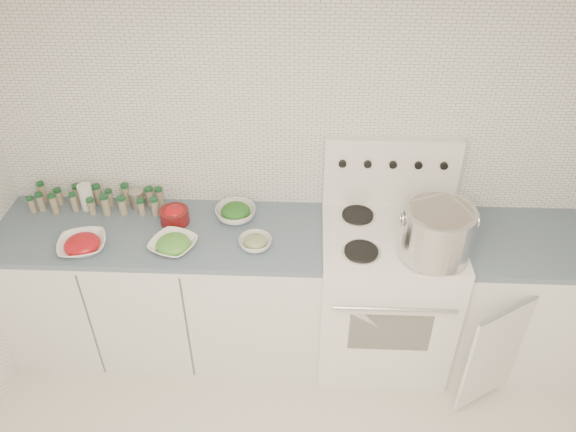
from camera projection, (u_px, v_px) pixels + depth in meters
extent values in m
cube|color=white|center=(307.00, 151.00, 3.16)|extent=(3.50, 0.02, 2.50)
cube|color=white|center=(168.00, 291.00, 3.43)|extent=(1.85, 0.62, 0.86)
cube|color=#4D6074|center=(158.00, 233.00, 3.16)|extent=(1.85, 0.62, 0.03)
cube|color=white|center=(383.00, 296.00, 3.35)|extent=(0.76, 0.65, 0.92)
cube|color=black|center=(390.00, 332.00, 3.08)|extent=(0.45, 0.01, 0.28)
cylinder|color=silver|center=(395.00, 309.00, 2.91)|extent=(0.65, 0.02, 0.02)
cube|color=white|center=(392.00, 235.00, 3.08)|extent=(0.76, 0.65, 0.01)
cube|color=white|center=(391.00, 172.00, 3.18)|extent=(0.76, 0.06, 0.43)
cylinder|color=silver|center=(361.00, 252.00, 2.95)|extent=(0.21, 0.21, 0.01)
cylinder|color=black|center=(361.00, 251.00, 2.94)|extent=(0.18, 0.18, 0.01)
cylinder|color=silver|center=(430.00, 254.00, 2.94)|extent=(0.21, 0.21, 0.01)
cylinder|color=black|center=(430.00, 253.00, 2.93)|extent=(0.18, 0.18, 0.01)
cylinder|color=silver|center=(358.00, 215.00, 3.20)|extent=(0.21, 0.21, 0.01)
cylinder|color=black|center=(358.00, 215.00, 3.20)|extent=(0.18, 0.18, 0.01)
cylinder|color=silver|center=(421.00, 217.00, 3.19)|extent=(0.21, 0.21, 0.01)
cylinder|color=black|center=(421.00, 216.00, 3.19)|extent=(0.18, 0.18, 0.01)
cylinder|color=black|center=(342.00, 163.00, 3.12)|extent=(0.04, 0.02, 0.04)
cylinder|color=black|center=(368.00, 164.00, 3.11)|extent=(0.04, 0.02, 0.04)
cylinder|color=black|center=(393.00, 164.00, 3.11)|extent=(0.04, 0.02, 0.04)
cylinder|color=black|center=(418.00, 165.00, 3.10)|extent=(0.04, 0.02, 0.04)
cylinder|color=black|center=(444.00, 166.00, 3.10)|extent=(0.04, 0.02, 0.04)
cube|color=white|center=(521.00, 301.00, 3.36)|extent=(0.89, 0.62, 0.86)
cube|color=#4D6074|center=(541.00, 243.00, 3.09)|extent=(0.89, 0.62, 0.03)
cube|color=white|center=(494.00, 355.00, 3.03)|extent=(0.35, 0.23, 0.70)
cylinder|color=silver|center=(437.00, 232.00, 2.84)|extent=(0.36, 0.36, 0.28)
cylinder|color=orange|center=(441.00, 213.00, 2.77)|extent=(0.32, 0.32, 0.03)
torus|color=silver|center=(402.00, 218.00, 2.80)|extent=(0.01, 0.09, 0.09)
torus|color=silver|center=(477.00, 220.00, 2.79)|extent=(0.01, 0.09, 0.09)
imported|color=white|center=(82.00, 245.00, 3.00)|extent=(0.31, 0.31, 0.06)
ellipsoid|color=red|center=(82.00, 243.00, 2.99)|extent=(0.18, 0.18, 0.08)
imported|color=white|center=(173.00, 245.00, 3.00)|extent=(0.31, 0.31, 0.06)
ellipsoid|color=#388E2E|center=(173.00, 243.00, 2.99)|extent=(0.17, 0.17, 0.08)
imported|color=white|center=(236.00, 213.00, 3.22)|extent=(0.30, 0.30, 0.07)
ellipsoid|color=#1D5618|center=(236.00, 211.00, 3.21)|extent=(0.17, 0.17, 0.08)
imported|color=white|center=(255.00, 243.00, 3.02)|extent=(0.22, 0.22, 0.06)
ellipsoid|color=#25451B|center=(255.00, 241.00, 3.01)|extent=(0.13, 0.13, 0.06)
cylinder|color=#5F1011|center=(175.00, 216.00, 3.19)|extent=(0.17, 0.17, 0.08)
ellipsoid|color=#AB0B1C|center=(174.00, 212.00, 3.17)|extent=(0.12, 0.12, 0.06)
cylinder|color=white|center=(86.00, 197.00, 3.28)|extent=(0.10, 0.10, 0.16)
cylinder|color=#A69A8C|center=(137.00, 199.00, 3.30)|extent=(0.09, 0.09, 0.11)
cylinder|color=gray|center=(43.00, 193.00, 3.34)|extent=(0.04, 0.04, 0.12)
cylinder|color=#144923|center=(40.00, 184.00, 3.30)|extent=(0.04, 0.04, 0.02)
cylinder|color=gray|center=(59.00, 198.00, 3.33)|extent=(0.04, 0.04, 0.09)
cylinder|color=#144923|center=(57.00, 190.00, 3.30)|extent=(0.04, 0.04, 0.02)
cylinder|color=gray|center=(78.00, 195.00, 3.34)|extent=(0.05, 0.05, 0.11)
cylinder|color=#144923|center=(76.00, 186.00, 3.30)|extent=(0.05, 0.05, 0.02)
cylinder|color=gray|center=(98.00, 195.00, 3.34)|extent=(0.05, 0.05, 0.10)
cylinder|color=#144923|center=(96.00, 187.00, 3.30)|extent=(0.05, 0.05, 0.02)
cylinder|color=gray|center=(110.00, 199.00, 3.32)|extent=(0.04, 0.04, 0.09)
cylinder|color=#144923|center=(108.00, 191.00, 3.29)|extent=(0.04, 0.04, 0.02)
cylinder|color=gray|center=(126.00, 195.00, 3.33)|extent=(0.05, 0.05, 0.12)
cylinder|color=#144923|center=(125.00, 186.00, 3.29)|extent=(0.05, 0.05, 0.02)
cylinder|color=gray|center=(150.00, 197.00, 3.32)|extent=(0.05, 0.05, 0.10)
cylinder|color=#144923|center=(149.00, 189.00, 3.29)|extent=(0.05, 0.05, 0.02)
cylinder|color=gray|center=(160.00, 198.00, 3.31)|extent=(0.04, 0.04, 0.11)
cylinder|color=#144923|center=(158.00, 189.00, 3.28)|extent=(0.04, 0.04, 0.02)
cylinder|color=gray|center=(41.00, 203.00, 3.28)|extent=(0.04, 0.04, 0.10)
cylinder|color=#144923|center=(38.00, 195.00, 3.24)|extent=(0.04, 0.04, 0.02)
cylinder|color=gray|center=(54.00, 205.00, 3.25)|extent=(0.04, 0.04, 0.11)
cylinder|color=#144923|center=(51.00, 196.00, 3.21)|extent=(0.04, 0.04, 0.02)
cylinder|color=gray|center=(74.00, 203.00, 3.27)|extent=(0.04, 0.04, 0.11)
cylinder|color=#144923|center=(72.00, 195.00, 3.23)|extent=(0.04, 0.04, 0.02)
cylinder|color=gray|center=(92.00, 208.00, 3.25)|extent=(0.04, 0.04, 0.09)
cylinder|color=#144923|center=(90.00, 200.00, 3.22)|extent=(0.04, 0.04, 0.02)
cylinder|color=gray|center=(106.00, 206.00, 3.24)|extent=(0.05, 0.05, 0.11)
cylinder|color=#144923|center=(104.00, 197.00, 3.20)|extent=(0.05, 0.05, 0.02)
cylinder|color=gray|center=(123.00, 207.00, 3.25)|extent=(0.05, 0.05, 0.10)
cylinder|color=#144923|center=(121.00, 198.00, 3.21)|extent=(0.05, 0.05, 0.02)
cylinder|color=gray|center=(142.00, 208.00, 3.24)|extent=(0.04, 0.04, 0.09)
cylinder|color=#144923|center=(140.00, 201.00, 3.21)|extent=(0.04, 0.04, 0.02)
cylinder|color=gray|center=(155.00, 208.00, 3.24)|extent=(0.04, 0.04, 0.10)
cylinder|color=#144923|center=(154.00, 200.00, 3.20)|extent=(0.05, 0.05, 0.02)
cylinder|color=gray|center=(32.00, 206.00, 3.27)|extent=(0.04, 0.04, 0.09)
cylinder|color=#144923|center=(30.00, 198.00, 3.24)|extent=(0.04, 0.04, 0.02)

